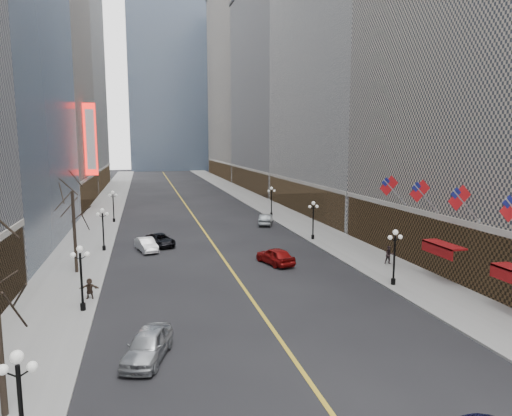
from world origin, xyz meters
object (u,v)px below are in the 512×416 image
streetlamp_east_2 (313,216)px  car_nb_near (148,345)px  streetlamp_east_3 (271,198)px  streetlamp_west_2 (103,225)px  car_sb_far (266,220)px  streetlamp_west_1 (81,271)px  streetlamp_east_1 (395,251)px  car_nb_far (160,240)px  car_nb_mid (146,245)px  car_sb_mid (275,256)px  streetlamp_west_3 (113,203)px  streetlamp_west_0 (20,400)px

streetlamp_east_2 → car_nb_near: streetlamp_east_2 is taller
streetlamp_east_3 → streetlamp_west_2: size_ratio=1.00×
car_nb_near → car_sb_far: bearing=84.1°
streetlamp_west_1 → streetlamp_east_1: bearing=0.0°
streetlamp_east_2 → car_nb_far: size_ratio=0.92×
car_nb_near → car_nb_mid: bearing=107.8°
car_nb_mid → car_sb_far: car_sb_far is taller
streetlamp_east_3 → streetlamp_west_2: bearing=-142.7°
car_nb_near → streetlamp_east_2: bearing=71.5°
streetlamp_east_1 → car_nb_near: (-19.38, -8.05, -2.10)m
car_nb_far → car_sb_mid: 14.73m
streetlamp_east_1 → car_nb_mid: size_ratio=1.04×
streetlamp_east_3 → streetlamp_west_3: 23.60m
streetlamp_west_2 → streetlamp_west_1: bearing=-90.0°
streetlamp_east_1 → car_sb_far: bearing=95.5°
streetlamp_west_3 → car_nb_mid: 19.55m
car_nb_near → car_nb_far: car_nb_near is taller
streetlamp_east_1 → car_nb_far: (-17.67, 19.32, -2.22)m
car_nb_mid → streetlamp_west_3: bearing=88.2°
streetlamp_east_1 → streetlamp_west_3: same height
car_sb_mid → car_sb_far: car_sb_mid is taller
streetlamp_west_0 → car_sb_far: size_ratio=0.96×
streetlamp_east_1 → car_nb_mid: (-19.21, 17.07, -2.18)m
streetlamp_west_2 → car_nb_mid: (4.39, -0.93, -2.18)m
streetlamp_west_3 → car_nb_near: size_ratio=0.96×
streetlamp_east_1 → streetlamp_west_3: size_ratio=1.00×
car_nb_far → car_sb_far: car_sb_far is taller
streetlamp_west_3 → streetlamp_east_2: bearing=-37.3°
streetlamp_west_0 → streetlamp_west_3: 52.00m
streetlamp_west_0 → streetlamp_west_2: bearing=90.0°
streetlamp_east_1 → streetlamp_west_2: size_ratio=1.00×
streetlamp_east_3 → car_nb_mid: bearing=-135.4°
streetlamp_west_0 → streetlamp_west_3: size_ratio=1.00×
streetlamp_west_3 → car_nb_mid: (4.39, -18.93, -2.18)m
streetlamp_east_3 → car_nb_near: bearing=-113.7°
streetlamp_east_1 → car_sb_mid: streetlamp_east_1 is taller
car_sb_far → car_sb_mid: bearing=97.0°
streetlamp_west_2 → car_sb_mid: size_ratio=0.96×
streetlamp_west_2 → car_nb_mid: size_ratio=1.04×
streetlamp_east_2 → car_nb_mid: bearing=-177.2°
streetlamp_west_3 → car_nb_mid: size_ratio=1.04×
streetlamp_east_2 → streetlamp_east_3: size_ratio=1.00×
car_sb_mid → streetlamp_west_3: bearing=-75.8°
streetlamp_west_0 → car_nb_mid: size_ratio=1.04×
streetlamp_east_1 → car_sb_far: 29.27m
car_nb_near → streetlamp_west_3: bearing=113.7°
car_nb_far → streetlamp_east_2: bearing=-21.1°
streetlamp_west_0 → car_nb_far: 35.89m
car_nb_far → streetlamp_west_2: bearing=175.7°
streetlamp_west_1 → car_nb_near: size_ratio=0.96×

